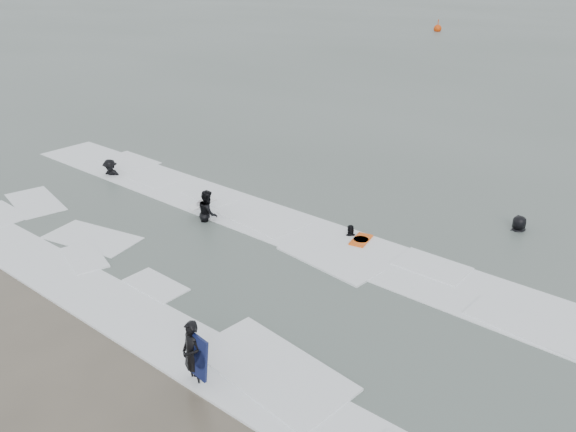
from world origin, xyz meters
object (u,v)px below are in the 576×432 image
Objects in this scene: surfer_centre at (195,383)px; surfer_wading at (209,221)px; surfer_breaker at (111,177)px; surfer_right_far at (518,232)px; buoy at (438,29)px; surfer_right_near at (351,237)px.

surfer_centre is 8.43m from surfer_wading.
surfer_breaker is at bearing 39.13° from surfer_wading.
surfer_right_far is 60.47m from buoy.
buoy is at bearing -114.10° from surfer_right_near.
surfer_right_near is at bearing 105.73° from surfer_centre.
surfer_centre is at bearing -68.25° from buoy.
buoy is (-26.03, 65.26, 0.42)m from surfer_centre.
surfer_right_near is 0.92× the size of surfer_right_far.
surfer_right_far reaches higher than surfer_right_near.
surfer_breaker is 11.23m from surfer_right_near.
surfer_right_near is at bearing -4.20° from surfer_right_far.
surfer_centre is 8.25m from surfer_right_near.
surfer_wading is (-5.95, 5.97, 0.00)m from surfer_centre.
surfer_breaker is 1.03× the size of surfer_right_near.
surfer_wading is 1.00× the size of surfer_right_far.
surfer_breaker is 0.99× the size of buoy.
surfer_wading is at bearing -28.53° from surfer_breaker.
buoy is (-28.85, 53.15, 0.42)m from surfer_right_far.
surfer_wading is 5.08m from surfer_right_near.
surfer_breaker is 0.95× the size of surfer_right_far.
surfer_right_far is at bearing -4.28° from surfer_breaker.
surfer_right_far is (15.26, 5.73, 0.00)m from surfer_breaker.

